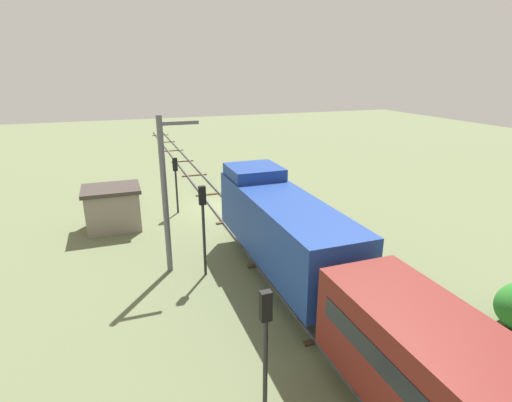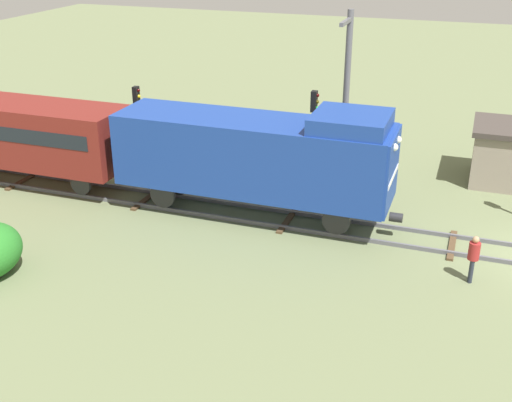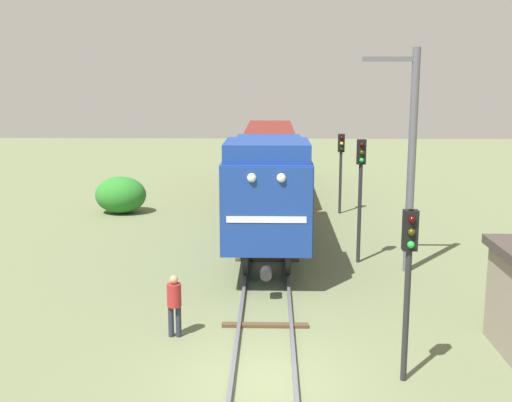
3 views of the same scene
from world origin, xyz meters
name	(u,v)px [view 3 (image 3 of 3)]	position (x,y,z in m)	size (l,w,h in m)	color
ground_plane	(263,381)	(0.00, 0.00, 0.00)	(116.36, 116.36, 0.00)	#66704C
railway_track	(263,378)	(0.00, 0.00, 0.07)	(2.40, 77.57, 0.16)	#595960
locomotive	(268,183)	(0.00, 11.01, 2.77)	(2.90, 11.60, 4.60)	navy
passenger_car_leading	(270,150)	(0.00, 24.35, 2.52)	(2.84, 14.00, 3.66)	maroon
traffic_signal_near	(409,264)	(3.20, 0.12, 2.78)	(0.32, 0.34, 3.98)	#262628
traffic_signal_mid	(361,178)	(3.40, 9.63, 3.18)	(0.32, 0.34, 4.60)	#262628
traffic_signal_far	(341,158)	(3.60, 18.36, 2.81)	(0.32, 0.34, 4.03)	#262628
worker_near_track	(174,301)	(-2.40, 2.49, 1.00)	(0.38, 0.38, 1.70)	#262B38
catenary_mast	(410,155)	(4.94, 8.60, 4.15)	(1.94, 0.28, 7.81)	#595960
bush_near	(121,195)	(-7.50, 18.13, 0.93)	(2.57, 2.10, 1.87)	#287626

